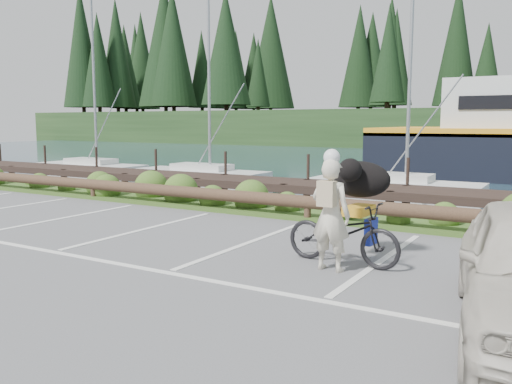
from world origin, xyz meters
TOP-DOWN VIEW (x-y plane):
  - ground at (0.00, 0.00)m, footprint 72.00×72.00m
  - vegetation_strip at (0.00, 5.30)m, footprint 34.00×1.60m
  - log_rail at (0.00, 4.60)m, footprint 32.00×0.30m
  - bicycle at (2.11, 1.47)m, footprint 1.98×0.79m
  - cyclist at (2.08, 1.02)m, footprint 0.66×0.45m
  - dog at (2.15, 2.09)m, footprint 0.58×1.09m

SIDE VIEW (x-z plane):
  - ground at x=0.00m, z-range 0.00..0.00m
  - log_rail at x=0.00m, z-range -0.30..0.30m
  - vegetation_strip at x=0.00m, z-range 0.00..0.10m
  - bicycle at x=2.11m, z-range 0.00..1.02m
  - cyclist at x=2.08m, z-range 0.00..1.74m
  - dog at x=2.15m, z-range 1.02..1.64m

